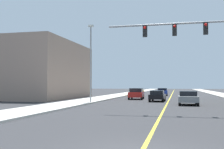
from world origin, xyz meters
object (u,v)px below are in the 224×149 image
(car_gray, at_px, (188,98))
(car_red, at_px, (136,94))
(car_black, at_px, (157,96))
(car_yellow, at_px, (137,92))
(street_lamp, at_px, (91,59))
(car_blue, at_px, (162,92))
(traffic_signal_mast, at_px, (221,38))

(car_gray, relative_size, car_red, 0.93)
(car_black, xyz_separation_m, car_red, (-3.23, 4.49, 0.09))
(car_yellow, bearing_deg, car_gray, 111.73)
(car_red, bearing_deg, street_lamp, -114.86)
(car_yellow, relative_size, car_black, 1.07)
(street_lamp, distance_m, car_black, 9.40)
(car_black, xyz_separation_m, car_blue, (-0.33, 18.51, 0.02))
(car_black, relative_size, car_blue, 1.06)
(car_black, relative_size, car_red, 0.95)
(car_black, bearing_deg, car_red, 127.79)
(traffic_signal_mast, distance_m, car_blue, 33.10)
(car_gray, distance_m, car_blue, 23.99)
(street_lamp, relative_size, car_black, 2.10)
(car_yellow, xyz_separation_m, car_red, (1.51, -11.94, 0.04))
(car_yellow, bearing_deg, street_lamp, 84.87)
(car_black, height_order, car_blue, car_blue)
(car_yellow, bearing_deg, traffic_signal_mast, 109.48)
(car_yellow, xyz_separation_m, car_gray, (8.16, -21.62, -0.05))
(car_yellow, bearing_deg, car_black, 107.16)
(traffic_signal_mast, xyz_separation_m, car_blue, (-5.65, 32.30, -4.50))
(traffic_signal_mast, xyz_separation_m, car_yellow, (-10.07, 30.22, -4.47))
(traffic_signal_mast, relative_size, car_gray, 3.06)
(car_red, bearing_deg, car_gray, -57.85)
(street_lamp, relative_size, car_red, 1.99)
(traffic_signal_mast, height_order, street_lamp, street_lamp)
(street_lamp, height_order, car_yellow, street_lamp)
(car_gray, bearing_deg, traffic_signal_mast, -76.83)
(car_gray, height_order, car_red, car_red)
(traffic_signal_mast, height_order, car_black, traffic_signal_mast)
(street_lamp, bearing_deg, car_blue, 73.87)
(car_gray, bearing_deg, car_red, 125.13)
(car_yellow, height_order, car_gray, car_yellow)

